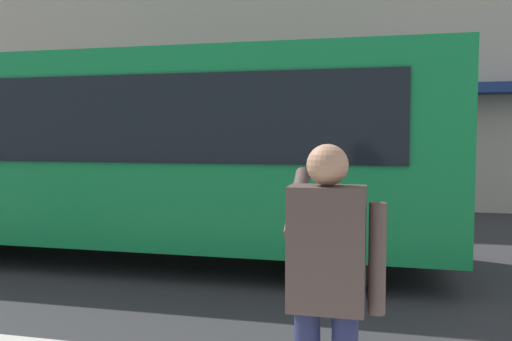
# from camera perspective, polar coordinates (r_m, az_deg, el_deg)

# --- Properties ---
(ground_plane) EXTENTS (60.00, 60.00, 0.00)m
(ground_plane) POSITION_cam_1_polar(r_m,az_deg,el_deg) (7.76, 2.41, -10.32)
(ground_plane) COLOR #2B2B2D
(red_bus) EXTENTS (9.05, 2.54, 3.08)m
(red_bus) POSITION_cam_1_polar(r_m,az_deg,el_deg) (8.15, -12.20, 2.24)
(red_bus) COLOR #0F7238
(red_bus) RESTS_ON ground_plane
(pedestrian_photographer) EXTENTS (0.53, 0.52, 1.70)m
(pedestrian_photographer) POSITION_cam_1_polar(r_m,az_deg,el_deg) (2.87, 7.71, -11.41)
(pedestrian_photographer) COLOR #1E2347
(pedestrian_photographer) RESTS_ON sidewalk_curb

